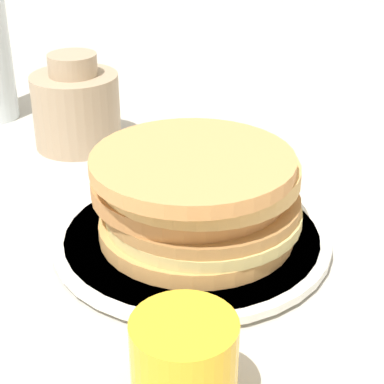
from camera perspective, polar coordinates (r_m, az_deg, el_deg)
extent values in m
plane|color=#BCB7AD|center=(0.59, -0.21, -4.11)|extent=(4.00, 4.00, 0.00)
cylinder|color=silver|center=(0.58, 0.00, -4.19)|extent=(0.23, 0.23, 0.01)
cylinder|color=silver|center=(0.58, 0.00, -3.98)|extent=(0.25, 0.25, 0.01)
cylinder|color=tan|center=(0.57, 0.40, -3.07)|extent=(0.17, 0.17, 0.01)
cylinder|color=#D1BC73|center=(0.57, 0.82, -2.02)|extent=(0.17, 0.17, 0.01)
cylinder|color=#B07E47|center=(0.57, 0.88, -0.84)|extent=(0.17, 0.17, 0.01)
cylinder|color=#C18148|center=(0.56, -0.22, 0.45)|extent=(0.17, 0.17, 0.02)
cylinder|color=tan|center=(0.55, 0.66, 1.77)|extent=(0.17, 0.17, 0.02)
cylinder|color=tan|center=(0.54, 0.05, 2.63)|extent=(0.17, 0.17, 0.01)
cylinder|color=yellow|center=(0.41, -0.69, -15.50)|extent=(0.07, 0.07, 0.07)
cylinder|color=tan|center=(0.78, -10.22, 7.14)|extent=(0.10, 0.10, 0.09)
cylinder|color=tan|center=(0.76, -10.58, 11.07)|extent=(0.06, 0.06, 0.02)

